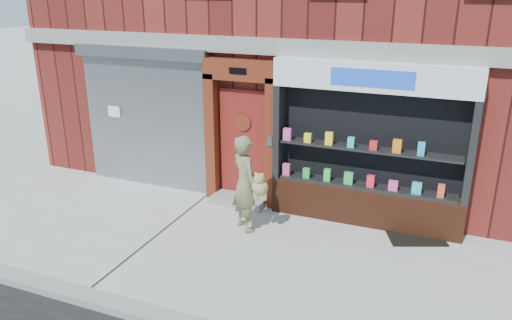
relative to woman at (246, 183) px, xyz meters
The scene contains 6 objects.
ground 1.17m from the woman, 76.25° to the right, with size 80.00×80.00×0.00m, color #9E9E99.
shutter_bay 3.17m from the woman, 157.14° to the left, with size 3.10×0.30×3.04m.
red_door_bay 1.38m from the woman, 116.90° to the left, with size 1.52×0.58×2.90m.
pharmacy_bay 2.26m from the woman, 29.13° to the left, with size 3.50×0.41×3.00m.
woman is the anchor object (origin of this frame).
doormat 3.15m from the woman, 15.56° to the left, with size 0.96×0.67×0.02m, color black.
Camera 1 is at (3.08, -6.78, 4.24)m, focal length 35.00 mm.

